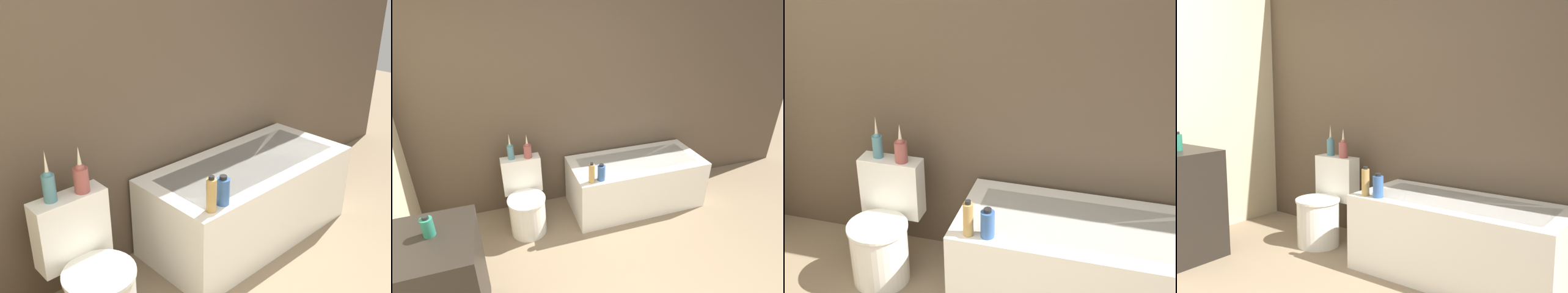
% 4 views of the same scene
% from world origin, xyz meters
% --- Properties ---
extents(wall_back_tiled, '(6.40, 0.06, 2.60)m').
position_xyz_m(wall_back_tiled, '(0.00, 2.07, 1.30)').
color(wall_back_tiled, brown).
rests_on(wall_back_tiled, ground_plane).
extents(bathtub, '(1.48, 0.67, 0.56)m').
position_xyz_m(bathtub, '(0.80, 1.69, 0.29)').
color(bathtub, white).
rests_on(bathtub, ground).
extents(toilet, '(0.39, 0.51, 0.73)m').
position_xyz_m(toilet, '(-0.45, 1.65, 0.30)').
color(toilet, white).
rests_on(toilet, ground).
extents(vase_gold, '(0.07, 0.07, 0.27)m').
position_xyz_m(vase_gold, '(-0.53, 1.84, 0.83)').
color(vase_gold, teal).
rests_on(vase_gold, toilet).
extents(vase_silver, '(0.08, 0.08, 0.25)m').
position_xyz_m(vase_silver, '(-0.36, 1.81, 0.82)').
color(vase_silver, '#994C47').
rests_on(vase_silver, toilet).
extents(shampoo_bottle_tall, '(0.06, 0.06, 0.22)m').
position_xyz_m(shampoo_bottle_tall, '(0.18, 1.42, 0.67)').
color(shampoo_bottle_tall, tan).
rests_on(shampoo_bottle_tall, bathtub).
extents(shampoo_bottle_short, '(0.08, 0.08, 0.18)m').
position_xyz_m(shampoo_bottle_short, '(0.29, 1.43, 0.65)').
color(shampoo_bottle_short, '#335999').
rests_on(shampoo_bottle_short, bathtub).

